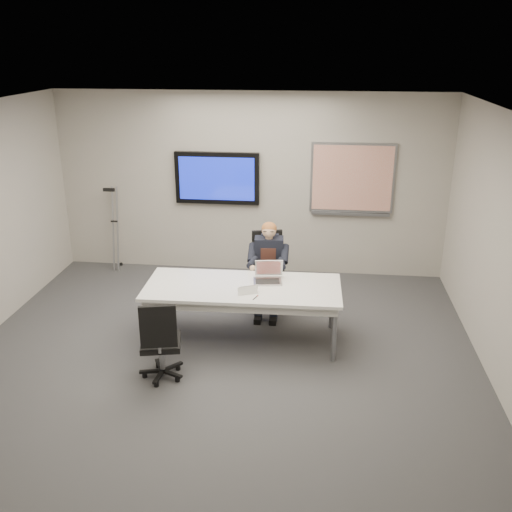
# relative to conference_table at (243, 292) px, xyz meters

# --- Properties ---
(floor) EXTENTS (6.00, 6.00, 0.02)m
(floor) POSITION_rel_conference_table_xyz_m (-0.20, -0.68, -0.64)
(floor) COLOR #353538
(floor) RESTS_ON ground
(ceiling) EXTENTS (6.00, 6.00, 0.02)m
(ceiling) POSITION_rel_conference_table_xyz_m (-0.20, -0.68, 2.16)
(ceiling) COLOR silver
(ceiling) RESTS_ON wall_back
(wall_back) EXTENTS (6.00, 0.02, 2.80)m
(wall_back) POSITION_rel_conference_table_xyz_m (-0.20, 2.32, 0.76)
(wall_back) COLOR #ACA69B
(wall_back) RESTS_ON ground
(wall_front) EXTENTS (6.00, 0.02, 2.80)m
(wall_front) POSITION_rel_conference_table_xyz_m (-0.20, -3.68, 0.76)
(wall_front) COLOR #ACA69B
(wall_front) RESTS_ON ground
(wall_right) EXTENTS (0.02, 6.00, 2.80)m
(wall_right) POSITION_rel_conference_table_xyz_m (2.80, -0.68, 0.76)
(wall_right) COLOR #ACA69B
(wall_right) RESTS_ON ground
(conference_table) EXTENTS (2.36, 1.03, 0.72)m
(conference_table) POSITION_rel_conference_table_xyz_m (0.00, 0.00, 0.00)
(conference_table) COLOR white
(conference_table) RESTS_ON ground
(tv_display) EXTENTS (1.30, 0.09, 0.80)m
(tv_display) POSITION_rel_conference_table_xyz_m (-0.70, 2.27, 0.86)
(tv_display) COLOR black
(tv_display) RESTS_ON wall_back
(whiteboard) EXTENTS (1.25, 0.08, 1.10)m
(whiteboard) POSITION_rel_conference_table_xyz_m (1.35, 2.29, 0.89)
(whiteboard) COLOR gray
(whiteboard) RESTS_ON wall_back
(office_chair_far) EXTENTS (0.60, 0.60, 1.04)m
(office_chair_far) POSITION_rel_conference_table_xyz_m (0.22, 1.01, -0.31)
(office_chair_far) COLOR black
(office_chair_far) RESTS_ON ground
(office_chair_near) EXTENTS (0.54, 0.54, 0.95)m
(office_chair_near) POSITION_rel_conference_table_xyz_m (-0.76, -0.97, -0.34)
(office_chair_near) COLOR black
(office_chair_near) RESTS_ON ground
(seated_person) EXTENTS (0.40, 0.68, 1.24)m
(seated_person) POSITION_rel_conference_table_xyz_m (0.23, 0.78, -0.14)
(seated_person) COLOR #1C202E
(seated_person) RESTS_ON office_chair_far
(crutch) EXTENTS (0.36, 0.59, 1.44)m
(crutch) POSITION_rel_conference_table_xyz_m (-2.34, 2.12, 0.06)
(crutch) COLOR #9B9CA2
(crutch) RESTS_ON ground
(laptop) EXTENTS (0.37, 0.36, 0.24)m
(laptop) POSITION_rel_conference_table_xyz_m (0.29, 0.20, 0.14)
(laptop) COLOR #AFAFB2
(laptop) RESTS_ON conference_table
(name_tent) EXTENTS (0.24, 0.16, 0.09)m
(name_tent) POSITION_rel_conference_table_xyz_m (0.09, -0.21, 0.13)
(name_tent) COLOR white
(name_tent) RESTS_ON conference_table
(pen) EXTENTS (0.05, 0.12, 0.01)m
(pen) POSITION_rel_conference_table_xyz_m (0.19, -0.32, 0.09)
(pen) COLOR black
(pen) RESTS_ON conference_table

